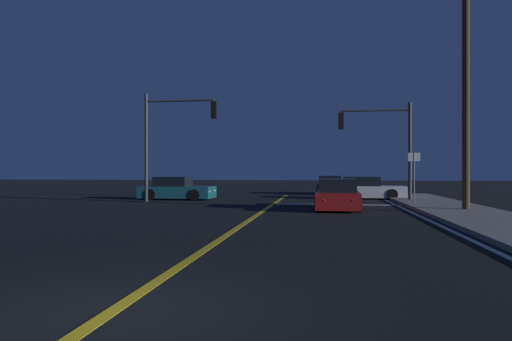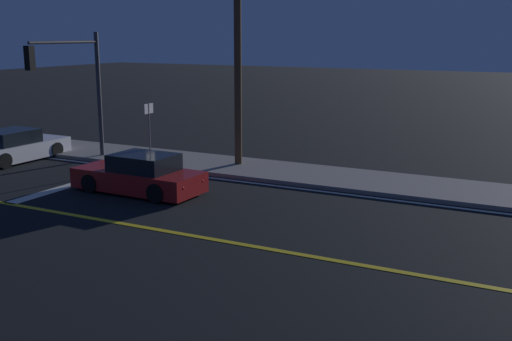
{
  "view_description": "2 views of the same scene",
  "coord_description": "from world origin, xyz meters",
  "px_view_note": "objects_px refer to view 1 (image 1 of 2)",
  "views": [
    {
      "loc": [
        2.5,
        -5.28,
        1.68
      ],
      "look_at": [
        -0.91,
        18.64,
        1.71
      ],
      "focal_mm": 33.15,
      "sensor_mm": 36.0,
      "label": 1
    },
    {
      "loc": [
        -13.25,
        2.87,
        5.29
      ],
      "look_at": [
        1.91,
        10.69,
        1.51
      ],
      "focal_mm": 43.46,
      "sensor_mm": 36.0,
      "label": 2
    }
  ],
  "objects_px": {
    "utility_pole_right": "(466,65)",
    "street_sign_corner": "(414,170)",
    "traffic_signal_near_right": "(383,136)",
    "traffic_signal_far_left": "(171,129)",
    "car_distant_tail_black": "(330,186)",
    "car_mid_block_teal": "(176,190)",
    "car_lead_oncoming_white": "(365,189)",
    "car_parked_curb_red": "(338,196)"
  },
  "relations": [
    {
      "from": "traffic_signal_near_right",
      "to": "street_sign_corner",
      "type": "bearing_deg",
      "value": 111.88
    },
    {
      "from": "car_lead_oncoming_white",
      "to": "traffic_signal_near_right",
      "type": "relative_size",
      "value": 0.85
    },
    {
      "from": "utility_pole_right",
      "to": "street_sign_corner",
      "type": "bearing_deg",
      "value": 112.79
    },
    {
      "from": "traffic_signal_far_left",
      "to": "car_distant_tail_black",
      "type": "bearing_deg",
      "value": 48.91
    },
    {
      "from": "car_lead_oncoming_white",
      "to": "car_distant_tail_black",
      "type": "distance_m",
      "value": 5.99
    },
    {
      "from": "car_mid_block_teal",
      "to": "utility_pole_right",
      "type": "xyz_separation_m",
      "value": [
        14.27,
        -6.8,
        5.38
      ]
    },
    {
      "from": "car_mid_block_teal",
      "to": "car_distant_tail_black",
      "type": "relative_size",
      "value": 1.05
    },
    {
      "from": "traffic_signal_far_left",
      "to": "car_mid_block_teal",
      "type": "bearing_deg",
      "value": 100.17
    },
    {
      "from": "utility_pole_right",
      "to": "traffic_signal_far_left",
      "type": "bearing_deg",
      "value": 161.19
    },
    {
      "from": "utility_pole_right",
      "to": "traffic_signal_near_right",
      "type": "bearing_deg",
      "value": 112.38
    },
    {
      "from": "car_distant_tail_black",
      "to": "traffic_signal_far_left",
      "type": "bearing_deg",
      "value": -129.64
    },
    {
      "from": "car_distant_tail_black",
      "to": "street_sign_corner",
      "type": "xyz_separation_m",
      "value": [
        3.8,
        -11.38,
        1.16
      ]
    },
    {
      "from": "street_sign_corner",
      "to": "car_mid_block_teal",
      "type": "bearing_deg",
      "value": 164.9
    },
    {
      "from": "car_parked_curb_red",
      "to": "utility_pole_right",
      "type": "relative_size",
      "value": 0.4
    },
    {
      "from": "car_distant_tail_black",
      "to": "utility_pole_right",
      "type": "height_order",
      "value": "utility_pole_right"
    },
    {
      "from": "traffic_signal_near_right",
      "to": "traffic_signal_far_left",
      "type": "distance_m",
      "value": 11.46
    },
    {
      "from": "car_parked_curb_red",
      "to": "car_distant_tail_black",
      "type": "relative_size",
      "value": 1.1
    },
    {
      "from": "car_distant_tail_black",
      "to": "utility_pole_right",
      "type": "xyz_separation_m",
      "value": [
        5.2,
        -14.71,
        5.38
      ]
    },
    {
      "from": "car_mid_block_teal",
      "to": "street_sign_corner",
      "type": "height_order",
      "value": "street_sign_corner"
    },
    {
      "from": "traffic_signal_near_right",
      "to": "street_sign_corner",
      "type": "distance_m",
      "value": 3.54
    },
    {
      "from": "street_sign_corner",
      "to": "car_parked_curb_red",
      "type": "bearing_deg",
      "value": -147.85
    },
    {
      "from": "car_lead_oncoming_white",
      "to": "car_parked_curb_red",
      "type": "relative_size",
      "value": 1.0
    },
    {
      "from": "utility_pole_right",
      "to": "street_sign_corner",
      "type": "xyz_separation_m",
      "value": [
        -1.4,
        3.33,
        -4.22
      ]
    },
    {
      "from": "car_parked_curb_red",
      "to": "street_sign_corner",
      "type": "distance_m",
      "value": 4.49
    },
    {
      "from": "car_distant_tail_black",
      "to": "traffic_signal_far_left",
      "type": "height_order",
      "value": "traffic_signal_far_left"
    },
    {
      "from": "car_mid_block_teal",
      "to": "car_distant_tail_black",
      "type": "distance_m",
      "value": 12.03
    },
    {
      "from": "traffic_signal_near_right",
      "to": "traffic_signal_far_left",
      "type": "relative_size",
      "value": 0.91
    },
    {
      "from": "car_lead_oncoming_white",
      "to": "car_distant_tail_black",
      "type": "height_order",
      "value": "same"
    },
    {
      "from": "car_distant_tail_black",
      "to": "street_sign_corner",
      "type": "distance_m",
      "value": 12.05
    },
    {
      "from": "car_distant_tail_black",
      "to": "car_parked_curb_red",
      "type": "bearing_deg",
      "value": -88.04
    },
    {
      "from": "car_lead_oncoming_white",
      "to": "car_parked_curb_red",
      "type": "height_order",
      "value": "same"
    },
    {
      "from": "utility_pole_right",
      "to": "car_mid_block_teal",
      "type": "bearing_deg",
      "value": 154.51
    },
    {
      "from": "traffic_signal_near_right",
      "to": "utility_pole_right",
      "type": "xyz_separation_m",
      "value": [
        2.52,
        -6.13,
        2.38
      ]
    },
    {
      "from": "traffic_signal_near_right",
      "to": "car_mid_block_teal",
      "type": "bearing_deg",
      "value": -3.27
    },
    {
      "from": "traffic_signal_near_right",
      "to": "car_parked_curb_red",
      "type": "bearing_deg",
      "value": 63.5
    },
    {
      "from": "car_parked_curb_red",
      "to": "car_distant_tail_black",
      "type": "bearing_deg",
      "value": 91.77
    },
    {
      "from": "car_lead_oncoming_white",
      "to": "car_mid_block_teal",
      "type": "relative_size",
      "value": 1.05
    },
    {
      "from": "traffic_signal_near_right",
      "to": "car_distant_tail_black",
      "type": "bearing_deg",
      "value": -72.7
    },
    {
      "from": "car_parked_curb_red",
      "to": "utility_pole_right",
      "type": "height_order",
      "value": "utility_pole_right"
    },
    {
      "from": "traffic_signal_near_right",
      "to": "traffic_signal_far_left",
      "type": "bearing_deg",
      "value": 7.02
    },
    {
      "from": "car_parked_curb_red",
      "to": "street_sign_corner",
      "type": "xyz_separation_m",
      "value": [
        3.67,
        2.31,
        1.16
      ]
    },
    {
      "from": "car_parked_curb_red",
      "to": "traffic_signal_far_left",
      "type": "height_order",
      "value": "traffic_signal_far_left"
    }
  ]
}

